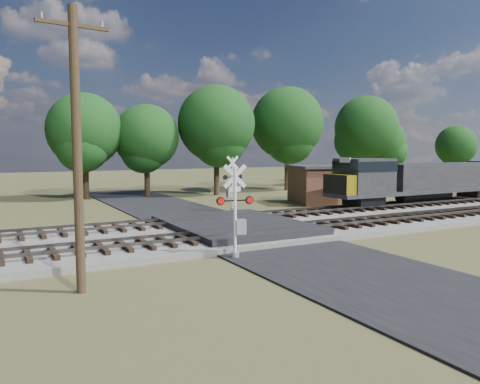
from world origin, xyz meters
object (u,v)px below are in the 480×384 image
equipment_shed (320,184)px  utility_pole (77,144)px  crossing_signal_near (237,220)px  crossing_signal_far (232,188)px

equipment_shed → utility_pole: bearing=-130.4°
crossing_signal_near → crossing_signal_far: (6.81, 13.75, 0.05)m
crossing_signal_near → equipment_shed: bearing=53.4°
utility_pole → crossing_signal_near: bearing=8.8°
crossing_signal_near → utility_pole: (-6.81, -1.80, 3.21)m
crossing_signal_near → equipment_shed: size_ratio=0.70×
crossing_signal_far → equipment_shed: bearing=-179.3°
crossing_signal_far → equipment_shed: size_ratio=0.72×
utility_pole → crossing_signal_far: bearing=42.8°
utility_pole → equipment_shed: utility_pole is taller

